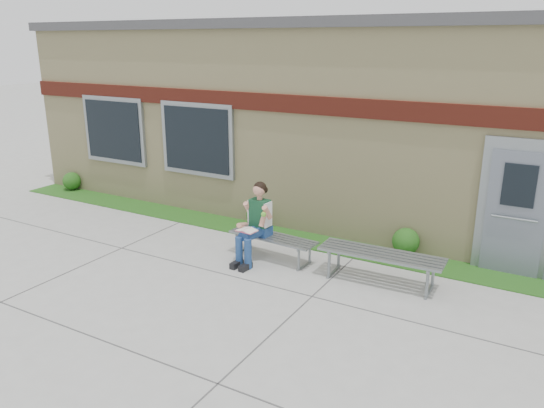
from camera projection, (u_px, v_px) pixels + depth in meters
The scene contains 9 objects.
ground at pixel (240, 295), 8.22m from camera, with size 80.00×80.00×0.00m, color #9E9E99.
grass_strip at pixel (312, 241), 10.37m from camera, with size 16.00×0.80×0.02m, color #174F15.
school_building at pixel (376, 114), 12.56m from camera, with size 16.20×6.22×4.20m.
bench_left at pixel (273, 241), 9.49m from camera, with size 1.69×0.60×0.43m.
bench_right at pixel (381, 260), 8.52m from camera, with size 2.01×0.62×0.52m.
girl at pixel (255, 222), 9.30m from camera, with size 0.53×0.91×1.42m.
shrub_west at pixel (72, 181), 13.87m from camera, with size 0.46×0.46×0.46m, color #174F15.
shrub_mid at pixel (256, 215), 11.19m from camera, with size 0.44×0.44×0.44m, color #174F15.
shrub_east at pixel (406, 241), 9.67m from camera, with size 0.49×0.49×0.49m, color #174F15.
Camera 1 is at (4.12, -6.21, 3.78)m, focal length 35.00 mm.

